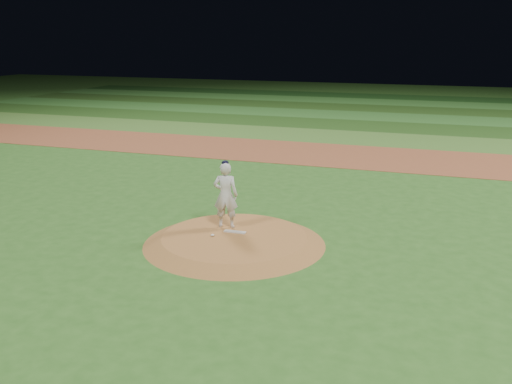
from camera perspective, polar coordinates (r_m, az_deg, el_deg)
ground at (r=17.35m, az=-2.17°, el=-5.17°), size 120.00×120.00×0.00m
infield_dirt_band at (r=30.34m, az=7.44°, el=3.73°), size 70.00×6.00×0.02m
outfield_stripe_0 at (r=35.65m, az=9.27°, el=5.41°), size 70.00×5.00×0.02m
outfield_stripe_1 at (r=40.52m, az=10.52°, el=6.55°), size 70.00×5.00×0.02m
outfield_stripe_2 at (r=45.43m, az=11.51°, el=7.44°), size 70.00×5.00×0.02m
outfield_stripe_3 at (r=50.35m, az=12.30°, el=8.16°), size 70.00×5.00×0.02m
outfield_stripe_4 at (r=55.28m, az=12.96°, el=8.75°), size 70.00×5.00×0.02m
outfield_stripe_5 at (r=60.23m, az=13.51°, el=9.24°), size 70.00×5.00×0.02m
pitchers_mound at (r=17.31m, az=-2.17°, el=-4.79°), size 5.50×5.50×0.25m
pitching_rubber at (r=17.55m, az=-2.12°, el=-4.00°), size 0.69×0.19×0.03m
rosin_bag at (r=17.27m, az=-4.38°, el=-4.32°), size 0.12×0.12×0.06m
pitcher_on_mound at (r=17.74m, az=-3.06°, el=-0.28°), size 0.85×0.65×2.15m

